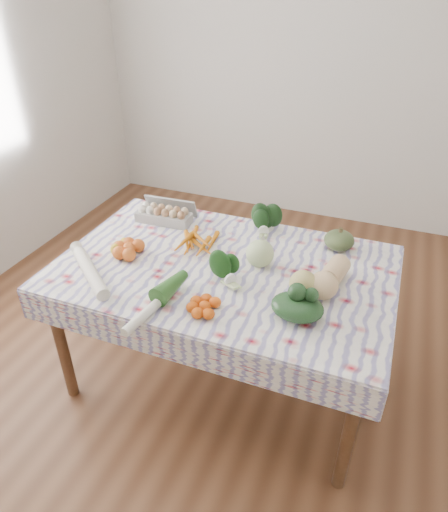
% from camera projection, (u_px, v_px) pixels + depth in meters
% --- Properties ---
extents(ground, '(4.50, 4.50, 0.00)m').
position_uv_depth(ground, '(224.00, 373.00, 2.69)').
color(ground, '#54311D').
rests_on(ground, ground).
extents(wall_back, '(4.00, 0.04, 2.80)m').
position_uv_depth(wall_back, '(324.00, 59.00, 3.72)').
color(wall_back, silver).
rests_on(wall_back, ground).
extents(dining_table, '(1.60, 1.00, 0.75)m').
position_uv_depth(dining_table, '(224.00, 279.00, 2.33)').
color(dining_table, brown).
rests_on(dining_table, ground).
extents(tablecloth, '(1.66, 1.06, 0.01)m').
position_uv_depth(tablecloth, '(224.00, 267.00, 2.29)').
color(tablecloth, white).
rests_on(tablecloth, dining_table).
extents(egg_carton, '(0.33, 0.14, 0.09)m').
position_uv_depth(egg_carton, '(164.00, 215.00, 2.66)').
color(egg_carton, '#9F9E9A').
rests_on(egg_carton, tablecloth).
extents(carrot_bunch, '(0.31, 0.30, 0.04)m').
position_uv_depth(carrot_bunch, '(199.00, 244.00, 2.42)').
color(carrot_bunch, '#CC6C0D').
rests_on(carrot_bunch, tablecloth).
extents(kale_bunch, '(0.18, 0.17, 0.13)m').
position_uv_depth(kale_bunch, '(264.00, 222.00, 2.54)').
color(kale_bunch, '#143213').
rests_on(kale_bunch, tablecloth).
extents(kabocha_squash, '(0.19, 0.19, 0.10)m').
position_uv_depth(kabocha_squash, '(339.00, 240.00, 2.40)').
color(kabocha_squash, '#465930').
rests_on(kabocha_squash, tablecloth).
extents(cabbage, '(0.15, 0.15, 0.14)m').
position_uv_depth(cabbage, '(260.00, 253.00, 2.25)').
color(cabbage, '#C1D993').
rests_on(cabbage, tablecloth).
extents(butternut_squash, '(0.19, 0.31, 0.14)m').
position_uv_depth(butternut_squash, '(330.00, 276.00, 2.09)').
color(butternut_squash, '#DDB47B').
rests_on(butternut_squash, tablecloth).
extents(orange_cluster, '(0.23, 0.23, 0.07)m').
position_uv_depth(orange_cluster, '(129.00, 249.00, 2.35)').
color(orange_cluster, orange).
rests_on(orange_cluster, tablecloth).
extents(broccoli, '(0.20, 0.20, 0.10)m').
position_uv_depth(broccoli, '(226.00, 272.00, 2.15)').
color(broccoli, '#194917').
rests_on(broccoli, tablecloth).
extents(mandarin_cluster, '(0.19, 0.19, 0.06)m').
position_uv_depth(mandarin_cluster, '(205.00, 306.00, 1.97)').
color(mandarin_cluster, '#DB540D').
rests_on(mandarin_cluster, tablecloth).
extents(grapefruit, '(0.13, 0.13, 0.13)m').
position_uv_depth(grapefruit, '(303.00, 284.00, 2.04)').
color(grapefruit, tan).
rests_on(grapefruit, tablecloth).
extents(spinach_bag, '(0.28, 0.25, 0.10)m').
position_uv_depth(spinach_bag, '(297.00, 307.00, 1.93)').
color(spinach_bag, black).
rests_on(spinach_bag, tablecloth).
extents(daikon, '(0.38, 0.33, 0.06)m').
position_uv_depth(daikon, '(90.00, 272.00, 2.18)').
color(daikon, white).
rests_on(daikon, tablecloth).
extents(leek, '(0.11, 0.43, 0.05)m').
position_uv_depth(leek, '(156.00, 304.00, 1.99)').
color(leek, white).
rests_on(leek, tablecloth).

